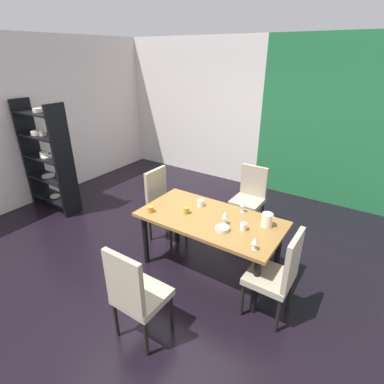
% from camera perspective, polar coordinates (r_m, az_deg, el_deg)
% --- Properties ---
extents(ground_plane, '(6.03, 5.79, 0.02)m').
position_cam_1_polar(ground_plane, '(4.37, -5.65, -10.69)').
color(ground_plane, black).
extents(back_panel_interior, '(3.23, 0.10, 2.84)m').
position_cam_1_polar(back_panel_interior, '(6.76, -0.08, 15.61)').
color(back_panel_interior, silver).
rests_on(back_panel_interior, ground_plane).
extents(garden_window_panel, '(2.80, 0.10, 2.84)m').
position_cam_1_polar(garden_window_panel, '(5.70, 26.58, 11.22)').
color(garden_window_panel, '#216C3B').
rests_on(garden_window_panel, ground_plane).
extents(left_interior_panel, '(0.10, 5.79, 2.84)m').
position_cam_1_polar(left_interior_panel, '(6.03, -29.29, 11.31)').
color(left_interior_panel, silver).
rests_on(left_interior_panel, ground_plane).
extents(dining_table, '(1.71, 0.88, 0.76)m').
position_cam_1_polar(dining_table, '(3.62, 3.47, -6.13)').
color(dining_table, olive).
rests_on(dining_table, ground_plane).
extents(chair_left_far, '(0.45, 0.44, 1.05)m').
position_cam_1_polar(chair_left_far, '(4.33, -5.60, -2.01)').
color(chair_left_far, tan).
rests_on(chair_left_far, ground_plane).
extents(chair_right_near, '(0.44, 0.44, 1.03)m').
position_cam_1_polar(chair_right_near, '(3.18, 16.15, -14.54)').
color(chair_right_near, tan).
rests_on(chair_right_near, ground_plane).
extents(chair_head_near, '(0.44, 0.44, 1.04)m').
position_cam_1_polar(chair_head_near, '(2.89, -10.78, -18.35)').
color(chair_head_near, tan).
rests_on(chair_head_near, ground_plane).
extents(chair_head_far, '(0.44, 0.45, 0.98)m').
position_cam_1_polar(chair_head_far, '(4.69, 10.96, -0.53)').
color(chair_head_far, tan).
rests_on(chair_head_far, ground_plane).
extents(display_shelf, '(0.98, 0.33, 1.85)m').
position_cam_1_polar(display_shelf, '(5.60, -25.93, 6.05)').
color(display_shelf, black).
rests_on(display_shelf, ground_plane).
extents(wine_glass_north, '(0.07, 0.07, 0.16)m').
position_cam_1_polar(wine_glass_north, '(3.40, 6.30, -4.38)').
color(wine_glass_north, silver).
rests_on(wine_glass_north, dining_table).
extents(wine_glass_south, '(0.06, 0.06, 0.16)m').
position_cam_1_polar(wine_glass_south, '(3.68, 9.68, -2.22)').
color(wine_glass_south, silver).
rests_on(wine_glass_south, dining_table).
extents(wine_glass_near_window, '(0.07, 0.07, 0.14)m').
position_cam_1_polar(wine_glass_near_window, '(3.04, 11.90, -9.06)').
color(wine_glass_near_window, silver).
rests_on(wine_glass_near_window, dining_table).
extents(serving_bowl_rear, '(0.15, 0.15, 0.04)m').
position_cam_1_polar(serving_bowl_rear, '(3.33, 5.80, -6.95)').
color(serving_bowl_rear, beige).
rests_on(serving_bowl_rear, dining_table).
extents(cup_left, '(0.07, 0.07, 0.08)m').
position_cam_1_polar(cup_left, '(3.36, 9.79, -6.50)').
color(cup_left, white).
rests_on(cup_left, dining_table).
extents(cup_east, '(0.08, 0.08, 0.07)m').
position_cam_1_polar(cup_east, '(3.70, -7.91, -3.26)').
color(cup_east, '#BE8529').
rests_on(cup_east, dining_table).
extents(cup_corner, '(0.07, 0.07, 0.08)m').
position_cam_1_polar(cup_corner, '(3.63, -1.09, -3.52)').
color(cup_corner, '#B58828').
rests_on(cup_corner, dining_table).
extents(cup_right, '(0.08, 0.08, 0.08)m').
position_cam_1_polar(cup_right, '(3.81, 1.65, -2.09)').
color(cup_right, white).
rests_on(cup_right, dining_table).
extents(pitcher_front, '(0.14, 0.13, 0.16)m').
position_cam_1_polar(pitcher_front, '(3.46, 14.12, -5.15)').
color(pitcher_front, '#F4E3CB').
rests_on(pitcher_front, dining_table).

